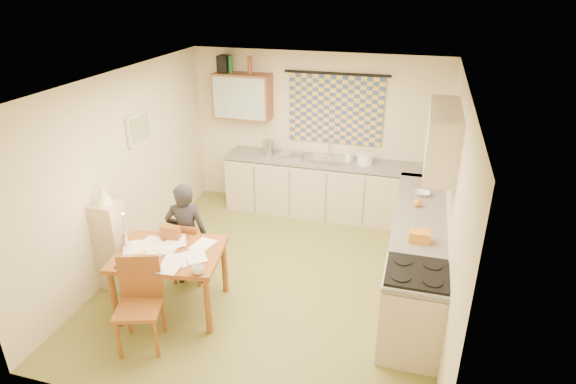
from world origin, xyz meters
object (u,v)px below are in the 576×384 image
(stove, at_px, (412,311))
(dining_table, at_px, (172,280))
(chair_far, at_px, (190,261))
(shelf_stand, at_px, (112,245))
(person, at_px, (187,234))
(counter_back, at_px, (330,188))
(counter_right, at_px, (416,255))

(stove, distance_m, dining_table, 2.64)
(chair_far, xyz_separation_m, shelf_stand, (-0.83, -0.37, 0.30))
(stove, xyz_separation_m, person, (-2.70, 0.50, 0.19))
(counter_back, distance_m, chair_far, 2.62)
(chair_far, distance_m, shelf_stand, 0.95)
(counter_right, height_order, stove, stove)
(chair_far, xyz_separation_m, person, (0.01, -0.05, 0.41))
(counter_back, distance_m, dining_table, 3.10)
(counter_back, distance_m, counter_right, 2.16)
(stove, xyz_separation_m, shelf_stand, (-3.54, 0.18, 0.08))
(stove, bearing_deg, person, 169.57)
(counter_right, bearing_deg, stove, -90.00)
(dining_table, xyz_separation_m, person, (-0.06, 0.54, 0.29))
(counter_back, distance_m, shelf_stand, 3.39)
(dining_table, relative_size, shelf_stand, 1.14)
(stove, height_order, shelf_stand, shelf_stand)
(counter_right, height_order, shelf_stand, shelf_stand)
(stove, distance_m, shelf_stand, 3.55)
(stove, relative_size, chair_far, 1.15)
(counter_back, bearing_deg, dining_table, -113.75)
(counter_right, xyz_separation_m, shelf_stand, (-3.54, -0.96, 0.11))
(counter_right, distance_m, chair_far, 2.79)
(chair_far, bearing_deg, counter_back, -124.71)
(dining_table, relative_size, person, 0.96)
(counter_right, height_order, chair_far, counter_right)
(dining_table, height_order, shelf_stand, shelf_stand)
(stove, height_order, person, person)
(counter_right, relative_size, chair_far, 3.56)
(counter_right, xyz_separation_m, person, (-2.70, -0.65, 0.22))
(counter_back, xyz_separation_m, chair_far, (-1.32, -2.25, -0.19))
(dining_table, bearing_deg, shelf_stand, 156.79)
(counter_right, bearing_deg, dining_table, -155.82)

